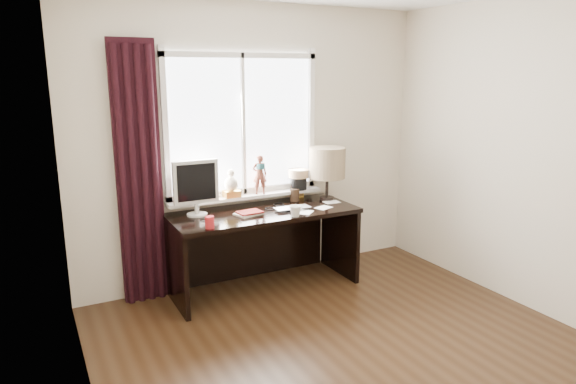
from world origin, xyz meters
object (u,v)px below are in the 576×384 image
red_cup (210,222)px  monitor (196,184)px  desk (260,234)px  laptop (293,208)px  mug (295,211)px  table_lamp (327,163)px

red_cup → monitor: size_ratio=0.20×
red_cup → monitor: bearing=86.4°
desk → laptop: bearing=-36.3°
laptop → mug: mug is taller
monitor → laptop: bearing=-15.2°
laptop → desk: laptop is taller
table_lamp → red_cup: bearing=-164.5°
mug → monitor: bearing=149.5°
red_cup → table_lamp: (1.34, 0.37, 0.31)m
red_cup → laptop: bearing=12.4°
monitor → table_lamp: 1.31m
red_cup → table_lamp: bearing=15.5°
desk → monitor: 0.78m
red_cup → desk: 0.77m
desk → table_lamp: bearing=-0.1°
laptop → desk: (-0.25, 0.18, -0.26)m
mug → table_lamp: 0.76m
mug → laptop: bearing=68.2°
laptop → table_lamp: table_lamp is taller
red_cup → monitor: 0.47m
desk → monitor: (-0.58, 0.04, 0.52)m
mug → monitor: 0.89m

